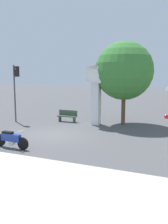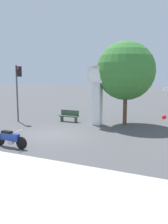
# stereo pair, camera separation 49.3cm
# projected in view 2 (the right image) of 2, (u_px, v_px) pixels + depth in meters

# --- Properties ---
(ground_plane) EXTENTS (120.00, 120.00, 0.00)m
(ground_plane) POSITION_uv_depth(u_px,v_px,m) (53.00, 135.00, 15.74)
(ground_plane) COLOR #4C4C4F
(motorcycle) EXTENTS (2.18, 0.47, 0.96)m
(motorcycle) POSITION_uv_depth(u_px,v_px,m) (10.00, 139.00, 13.04)
(motorcycle) COLOR black
(motorcycle) RESTS_ON ground_plane
(clock_tower) EXTENTS (1.39, 1.39, 4.50)m
(clock_tower) POSITION_uv_depth(u_px,v_px,m) (98.00, 85.00, 18.42)
(clock_tower) COLOR white
(clock_tower) RESTS_ON ground_plane
(traffic_light) EXTENTS (0.50, 0.35, 4.48)m
(traffic_light) POSITION_uv_depth(u_px,v_px,m) (18.00, 83.00, 19.65)
(traffic_light) COLOR #47474C
(traffic_light) RESTS_ON ground_plane
(street_tree) EXTENTS (4.33, 4.33, 6.20)m
(street_tree) POSITION_uv_depth(u_px,v_px,m) (126.00, 71.00, 18.34)
(street_tree) COLOR brown
(street_tree) RESTS_ON ground_plane
(bench) EXTENTS (1.60, 0.44, 0.92)m
(bench) POSITION_uv_depth(u_px,v_px,m) (69.00, 116.00, 20.00)
(bench) COLOR #384C38
(bench) RESTS_ON ground_plane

